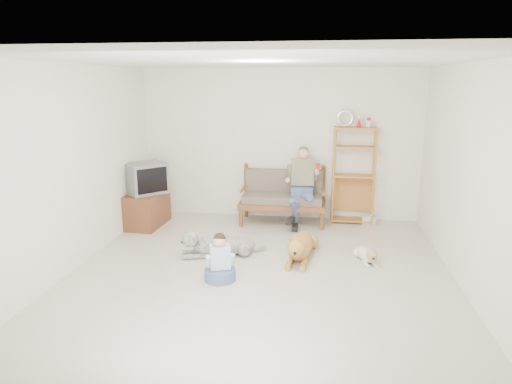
# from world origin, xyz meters

# --- Properties ---
(floor) EXTENTS (5.50, 5.50, 0.00)m
(floor) POSITION_xyz_m (0.00, 0.00, 0.00)
(floor) COLOR silver
(floor) RESTS_ON ground
(ceiling) EXTENTS (5.50, 5.50, 0.00)m
(ceiling) POSITION_xyz_m (0.00, 0.00, 2.70)
(ceiling) COLOR white
(ceiling) RESTS_ON ground
(wall_back) EXTENTS (5.00, 0.00, 5.00)m
(wall_back) POSITION_xyz_m (0.00, 2.75, 1.35)
(wall_back) COLOR silver
(wall_back) RESTS_ON ground
(wall_front) EXTENTS (5.00, 0.00, 5.00)m
(wall_front) POSITION_xyz_m (0.00, -2.75, 1.35)
(wall_front) COLOR silver
(wall_front) RESTS_ON ground
(wall_left) EXTENTS (0.00, 5.50, 5.50)m
(wall_left) POSITION_xyz_m (-2.50, 0.00, 1.35)
(wall_left) COLOR silver
(wall_left) RESTS_ON ground
(wall_right) EXTENTS (0.00, 5.50, 5.50)m
(wall_right) POSITION_xyz_m (2.50, 0.00, 1.35)
(wall_right) COLOR silver
(wall_right) RESTS_ON ground
(loveseat) EXTENTS (1.50, 0.71, 0.95)m
(loveseat) POSITION_xyz_m (0.10, 2.40, 0.49)
(loveseat) COLOR brown
(loveseat) RESTS_ON ground
(man) EXTENTS (0.52, 0.75, 1.21)m
(man) POSITION_xyz_m (0.42, 2.21, 0.63)
(man) COLOR #4F5E91
(man) RESTS_ON loveseat
(etagere) EXTENTS (0.76, 0.33, 2.00)m
(etagere) POSITION_xyz_m (1.32, 2.55, 0.87)
(etagere) COLOR #B67039
(etagere) RESTS_ON ground
(book_stack) EXTENTS (0.24, 0.19, 0.15)m
(book_stack) POSITION_xyz_m (1.63, 2.50, 0.07)
(book_stack) COLOR silver
(book_stack) RESTS_ON ground
(tv_stand) EXTENTS (0.56, 0.93, 0.60)m
(tv_stand) POSITION_xyz_m (-2.23, 1.86, 0.30)
(tv_stand) COLOR brown
(tv_stand) RESTS_ON ground
(crt_tv) EXTENTS (0.79, 0.80, 0.52)m
(crt_tv) POSITION_xyz_m (-2.20, 1.81, 0.86)
(crt_tv) COLOR slate
(crt_tv) RESTS_ON tv_stand
(wall_outlet) EXTENTS (0.12, 0.02, 0.08)m
(wall_outlet) POSITION_xyz_m (-1.25, 2.73, 0.30)
(wall_outlet) COLOR white
(wall_outlet) RESTS_ON ground
(golden_retriever) EXTENTS (0.42, 1.37, 0.41)m
(golden_retriever) POSITION_xyz_m (0.49, 0.73, 0.17)
(golden_retriever) COLOR #BA7E40
(golden_retriever) RESTS_ON ground
(shaggy_dog) EXTENTS (1.26, 0.58, 0.39)m
(shaggy_dog) POSITION_xyz_m (-0.71, 0.65, 0.16)
(shaggy_dog) COLOR silver
(shaggy_dog) RESTS_ON ground
(terrier) EXTENTS (0.30, 0.65, 0.25)m
(terrier) POSITION_xyz_m (1.43, 0.70, 0.10)
(terrier) COLOR white
(terrier) RESTS_ON ground
(child) EXTENTS (0.40, 0.40, 0.63)m
(child) POSITION_xyz_m (-0.48, -0.16, 0.23)
(child) COLOR #4F5E91
(child) RESTS_ON ground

